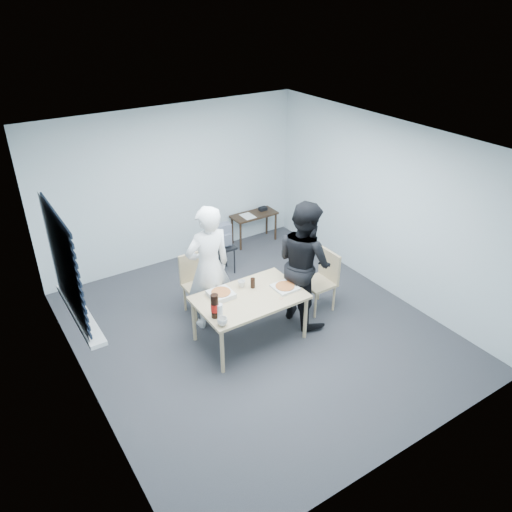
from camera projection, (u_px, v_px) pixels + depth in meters
room at (68, 272)px, 5.42m from camera, size 5.00×5.00×5.00m
dining_table at (250, 300)px, 6.41m from camera, size 1.38×0.87×0.67m
chair_far at (197, 279)px, 7.06m from camera, size 0.42×0.42×0.89m
chair_right at (323, 276)px, 7.13m from camera, size 0.42×0.42×0.89m
person_white at (209, 268)px, 6.60m from camera, size 0.65×0.42×1.77m
person_black at (304, 263)px, 6.73m from camera, size 0.47×0.86×1.77m
side_table at (254, 218)px, 8.99m from camera, size 0.83×0.37×0.56m
stool at (223, 252)px, 8.07m from camera, size 0.35×0.35×0.48m
backpack at (223, 236)px, 7.92m from camera, size 0.27×0.20×0.38m
pizza_box_a at (221, 294)px, 6.37m from camera, size 0.30×0.30×0.07m
pizza_box_b at (285, 287)px, 6.54m from camera, size 0.30×0.30×0.04m
mug_a at (222, 321)px, 5.83m from camera, size 0.17×0.17×0.10m
mug_b at (242, 284)px, 6.57m from camera, size 0.10×0.10×0.09m
cola_glass at (253, 283)px, 6.54m from camera, size 0.08×0.08×0.14m
soda_bottle at (215, 306)px, 5.92m from camera, size 0.10×0.10×0.31m
plastic_cups at (220, 311)px, 5.95m from camera, size 0.09×0.09×0.18m
rubber_band at (281, 299)px, 6.34m from camera, size 0.06×0.06×0.00m
papers at (248, 216)px, 8.85m from camera, size 0.24×0.30×0.00m
black_box at (263, 209)px, 9.07m from camera, size 0.16×0.13×0.06m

